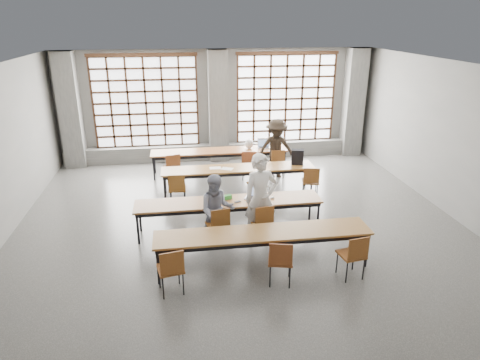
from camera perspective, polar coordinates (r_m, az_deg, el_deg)
name	(u,v)px	position (r m, az deg, el deg)	size (l,w,h in m)	color
floor	(243,233)	(9.42, 0.41, -7.07)	(11.00, 11.00, 0.00)	#474845
ceiling	(244,69)	(8.36, 0.47, 14.61)	(11.00, 11.00, 0.00)	silver
wall_back	(217,105)	(14.03, -3.05, 9.96)	(10.00, 10.00, 0.00)	slate
wall_front	(342,353)	(4.02, 13.42, -21.56)	(10.00, 10.00, 0.00)	slate
wall_right	(468,147)	(10.68, 28.08, 3.95)	(11.00, 11.00, 0.00)	slate
column_left	(70,111)	(14.07, -21.71, 8.55)	(0.60, 0.55, 3.50)	#51514F
column_mid	(218,107)	(13.75, -2.93, 9.74)	(0.60, 0.55, 3.50)	#51514F
column_right	(353,103)	(14.86, 14.88, 9.93)	(0.60, 0.55, 3.50)	#51514F
window_left	(146,103)	(13.90, -12.45, 10.04)	(3.32, 0.12, 3.00)	white
window_right	(286,99)	(14.30, 6.14, 10.70)	(3.32, 0.12, 3.00)	white
sill_ledge	(219,151)	(14.20, -2.85, 3.86)	(9.80, 0.35, 0.50)	#51514F
desk_row_a	(219,152)	(12.68, -2.77, 3.71)	(4.00, 0.70, 0.73)	brown
desk_row_b	(238,170)	(11.20, -0.23, 1.36)	(4.00, 0.70, 0.73)	brown
desk_row_c	(229,203)	(9.21, -1.51, -3.15)	(4.00, 0.70, 0.73)	brown
desk_row_d	(263,235)	(7.94, 3.11, -7.35)	(4.00, 0.70, 0.73)	brown
chair_back_left	(172,165)	(12.08, -9.00, 1.93)	(0.51, 0.51, 0.88)	brown
chair_back_mid	(249,162)	(12.23, 1.20, 2.43)	(0.49, 0.50, 0.88)	maroon
chair_back_right	(277,161)	(12.38, 4.94, 2.60)	(0.43, 0.43, 0.88)	brown
chair_mid_left	(177,187)	(10.56, -8.39, -0.88)	(0.44, 0.44, 0.88)	brown
chair_mid_centre	(258,182)	(10.73, 2.43, -0.30)	(0.49, 0.49, 0.88)	brown
chair_mid_right	(311,179)	(11.05, 9.42, 0.08)	(0.50, 0.51, 0.88)	brown
chair_front_left	(219,223)	(8.67, -2.86, -5.71)	(0.51, 0.51, 0.88)	brown
chair_front_right	(262,220)	(8.79, 2.99, -5.33)	(0.49, 0.49, 0.88)	brown
chair_near_left	(171,267)	(7.34, -9.17, -11.36)	(0.50, 0.50, 0.88)	brown
chair_near_mid	(281,258)	(7.51, 5.43, -10.34)	(0.50, 0.51, 0.88)	brown
chair_near_right	(354,252)	(7.91, 14.97, -9.31)	(0.48, 0.49, 0.88)	brown
student_male	(261,199)	(8.73, 2.79, -2.52)	(0.69, 0.46, 1.90)	silver
student_female	(217,210)	(8.69, -3.09, -4.06)	(0.73, 0.57, 1.51)	#171F47
student_back	(276,149)	(12.40, 4.84, 4.20)	(1.11, 0.64, 1.72)	black
laptop_front	(254,195)	(9.33, 1.91, -1.97)	(0.45, 0.43, 0.26)	#ABACB0
laptop_back	(264,145)	(12.94, 3.18, 4.65)	(0.39, 0.34, 0.26)	#B4B4B9
mouse	(272,198)	(9.31, 4.32, -2.37)	(0.10, 0.06, 0.04)	white
green_box	(226,197)	(9.23, -1.89, -2.34)	(0.25, 0.09, 0.09)	#2B862E
phone	(238,202)	(9.11, -0.32, -2.92)	(0.13, 0.06, 0.01)	black
paper_sheet_a	(215,168)	(11.16, -3.32, 1.61)	(0.30, 0.21, 0.00)	white
paper_sheet_b	(227,169)	(11.09, -1.73, 1.52)	(0.30, 0.21, 0.00)	white
backpack	(297,157)	(11.48, 7.67, 3.07)	(0.32, 0.20, 0.40)	black
plastic_bag	(249,144)	(12.78, 1.22, 4.85)	(0.26, 0.21, 0.29)	silver
red_pouch	(170,266)	(7.42, -9.28, -11.29)	(0.20, 0.08, 0.06)	#AC2A15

